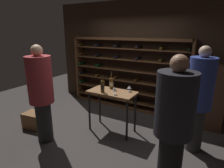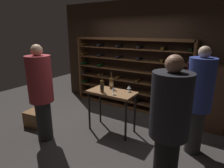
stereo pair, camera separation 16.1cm
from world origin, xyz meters
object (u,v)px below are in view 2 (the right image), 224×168
Objects in this scene: wine_crate at (36,118)px; wine_bottle_amber_reserve at (102,86)px; display_cabinet at (216,99)px; wine_glass_stemmed_right at (114,89)px; wine_rack at (128,74)px; person_guest_khaki at (199,97)px; wine_glass_stemmed_left at (129,87)px; tasting_table at (112,97)px; person_bystander_dark_jacket at (169,120)px; wine_bottle_green_slim at (111,83)px; person_host_in_suit at (41,90)px.

wine_bottle_amber_reserve is at bearing 22.69° from wine_crate.
wine_glass_stemmed_right is (-1.74, -1.33, 0.29)m from display_cabinet.
person_guest_khaki is at bearing -31.62° from wine_rack.
wine_bottle_amber_reserve reaches higher than wine_glass_stemmed_left.
wine_glass_stemmed_right is (0.13, -0.13, 0.24)m from tasting_table.
wine_crate is (-3.24, -0.90, -0.88)m from person_guest_khaki.
person_bystander_dark_jacket is at bearing -29.67° from wine_glass_stemmed_right.
wine_crate is at bearing 120.87° from person_guest_khaki.
wine_rack is at bearing 73.76° from person_guest_khaki.
wine_bottle_green_slim is (-0.11, 0.16, 0.26)m from tasting_table.
wine_crate is (-3.04, 0.14, -0.84)m from person_bystander_dark_jacket.
wine_glass_stemmed_right is at bearing 3.54° from person_bystander_dark_jacket.
person_host_in_suit is 1.74m from wine_glass_stemmed_left.
person_bystander_dark_jacket is 4.98× the size of wine_bottle_green_slim.
person_host_in_suit is (-0.97, -0.99, 0.27)m from tasting_table.
wine_crate is at bearing -160.56° from wine_glass_stemmed_right.
person_bystander_dark_jacket is 1.55m from wine_glass_stemmed_left.
person_host_in_suit is at bearing -105.47° from wine_rack.
wine_rack reaches higher than person_guest_khaki.
tasting_table is at bearing 43.15° from wine_bottle_amber_reserve.
wine_bottle_green_slim is 2.39× the size of wine_glass_stemmed_right.
wine_rack is 1.51m from wine_bottle_amber_reserve.
wine_bottle_amber_reserve is at bearing -179.38° from wine_glass_stemmed_right.
person_bystander_dark_jacket is at bearing -101.61° from display_cabinet.
wine_glass_stemmed_right is at bearing -120.60° from wine_glass_stemmed_left.
person_host_in_suit is 12.13× the size of wine_glass_stemmed_right.
wine_crate is 1.79m from wine_bottle_amber_reserve.
wine_glass_stemmed_right is (0.28, 0.00, -0.02)m from wine_bottle_amber_reserve.
person_bystander_dark_jacket is 11.92× the size of wine_glass_stemmed_right.
person_bystander_dark_jacket is at bearing -51.83° from wine_rack.
wine_glass_stemmed_left is at bearing 29.61° from tasting_table.
person_bystander_dark_jacket is 1.06m from person_guest_khaki.
wine_rack is 26.26× the size of wine_glass_stemmed_left.
person_host_in_suit reaches higher than tasting_table.
display_cabinet is 1.88m from wine_glass_stemmed_left.
wine_bottle_green_slim is at bearing 31.44° from wine_crate.
wine_bottle_amber_reserve is at bearing -96.90° from wine_bottle_green_slim.
wine_bottle_green_slim is (-1.56, 1.05, 0.02)m from person_bystander_dark_jacket.
person_bystander_dark_jacket reaches higher than tasting_table.
person_host_in_suit is (-2.61, -1.15, -0.01)m from person_guest_khaki.
wine_bottle_green_slim is (-1.75, 0.01, -0.02)m from person_guest_khaki.
person_guest_khaki is 3.96× the size of wine_crate.
tasting_table is at bearing -76.76° from wine_rack.
person_bystander_dark_jacket is 14.53× the size of wine_glass_stemmed_left.
wine_bottle_amber_reserve is 2.29× the size of wine_glass_stemmed_right.
person_guest_khaki reaches higher than display_cabinet.
tasting_table reaches higher than wine_crate.
tasting_table is 1.41m from person_host_in_suit.
wine_glass_stemmed_right is (0.24, -0.30, -0.02)m from wine_bottle_green_slim.
tasting_table is 0.33m from wine_bottle_green_slim.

